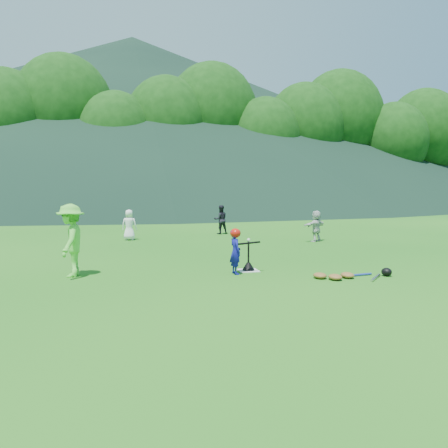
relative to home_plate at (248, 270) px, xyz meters
name	(u,v)px	position (x,y,z in m)	size (l,w,h in m)	color
ground	(248,271)	(0.00, 0.00, -0.01)	(120.00, 120.00, 0.00)	#195D15
home_plate	(248,270)	(0.00, 0.00, 0.00)	(0.45, 0.45, 0.02)	silver
baseball	(249,240)	(0.00, 0.00, 0.73)	(0.08, 0.08, 0.08)	white
batter_child	(235,252)	(-0.39, -0.27, 0.50)	(0.37, 0.24, 1.02)	navy
adult_coach	(71,240)	(-3.99, 0.31, 0.80)	(1.04, 0.60, 1.61)	#5ED83F
fielder_a	(129,225)	(-2.61, 6.68, 0.56)	(0.55, 0.36, 1.13)	white
fielder_b	(221,220)	(1.14, 7.90, 0.59)	(0.58, 0.46, 1.20)	black
fielder_d	(316,226)	(3.93, 4.69, 0.55)	(1.04, 0.33, 1.12)	silver
batting_tee	(248,265)	(0.00, 0.00, 0.12)	(0.30, 0.30, 0.68)	black
batter_gear	(236,234)	(-0.37, -0.27, 0.91)	(0.73, 0.26, 0.38)	red
equipment_pile	(348,275)	(1.88, -1.27, 0.06)	(1.80, 0.76, 0.19)	olive
outfield_fence	(156,201)	(0.00, 28.00, 0.69)	(70.07, 0.08, 1.33)	gray
tree_line	(152,122)	(0.20, 33.83, 8.20)	(70.04, 11.40, 14.82)	#382314
distant_hills	(95,120)	(-7.63, 81.81, 14.97)	(155.00, 140.00, 32.00)	black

